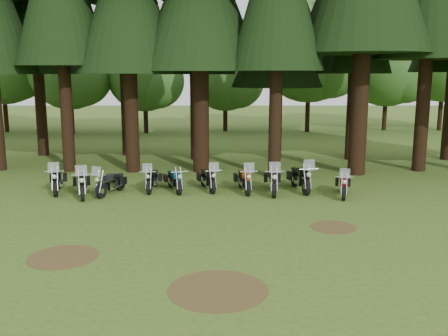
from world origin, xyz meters
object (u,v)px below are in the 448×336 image
at_px(motorcycle_1, 82,184).
at_px(motorcycle_7, 273,181).
at_px(motorcycle_5, 208,179).
at_px(motorcycle_6, 244,181).
at_px(motorcycle_8, 300,179).
at_px(motorcycle_2, 111,184).
at_px(motorcycle_4, 174,181).
at_px(motorcycle_9, 343,185).
at_px(motorcycle_3, 152,180).
at_px(motorcycle_0, 57,181).

xyz_separation_m(motorcycle_1, motorcycle_7, (7.37, 0.53, 0.01)).
xyz_separation_m(motorcycle_5, motorcycle_6, (1.46, -0.30, 0.02)).
bearing_deg(motorcycle_8, motorcycle_7, -169.17).
height_order(motorcycle_2, motorcycle_4, motorcycle_2).
xyz_separation_m(motorcycle_8, motorcycle_9, (1.51, -0.90, -0.07)).
distance_m(motorcycle_3, motorcycle_5, 2.24).
bearing_deg(motorcycle_5, motorcycle_0, 167.61).
bearing_deg(motorcycle_2, motorcycle_4, 31.72).
relative_size(motorcycle_0, motorcycle_4, 1.13).
distance_m(motorcycle_6, motorcycle_8, 2.26).
bearing_deg(motorcycle_8, motorcycle_3, 171.15).
xyz_separation_m(motorcycle_0, motorcycle_7, (8.54, -0.16, 0.02)).
height_order(motorcycle_1, motorcycle_2, motorcycle_1).
xyz_separation_m(motorcycle_4, motorcycle_9, (6.56, -0.87, 0.00)).
bearing_deg(motorcycle_0, motorcycle_7, -14.35).
distance_m(motorcycle_1, motorcycle_4, 3.57).
xyz_separation_m(motorcycle_1, motorcycle_6, (6.25, 0.77, -0.02)).
bearing_deg(motorcycle_9, motorcycle_0, -171.79).
distance_m(motorcycle_0, motorcycle_4, 4.63).
relative_size(motorcycle_2, motorcycle_8, 0.86).
height_order(motorcycle_2, motorcycle_8, motorcycle_8).
bearing_deg(motorcycle_7, motorcycle_6, 170.81).
relative_size(motorcycle_1, motorcycle_5, 1.08).
xyz_separation_m(motorcycle_5, motorcycle_8, (3.71, -0.14, 0.05)).
height_order(motorcycle_3, motorcycle_7, motorcycle_7).
relative_size(motorcycle_0, motorcycle_3, 1.09).
xyz_separation_m(motorcycle_4, motorcycle_6, (2.79, -0.12, 0.03)).
distance_m(motorcycle_4, motorcycle_6, 2.79).
distance_m(motorcycle_1, motorcycle_8, 8.55).
height_order(motorcycle_5, motorcycle_6, motorcycle_6).
height_order(motorcycle_0, motorcycle_7, motorcycle_7).
relative_size(motorcycle_1, motorcycle_3, 1.09).
bearing_deg(motorcycle_8, motorcycle_6, 175.71).
distance_m(motorcycle_2, motorcycle_9, 9.00).
relative_size(motorcycle_2, motorcycle_9, 1.00).
distance_m(motorcycle_1, motorcycle_7, 7.39).
bearing_deg(motorcycle_3, motorcycle_8, 1.70).
relative_size(motorcycle_4, motorcycle_9, 0.98).
bearing_deg(motorcycle_9, motorcycle_6, -179.59).
bearing_deg(motorcycle_6, motorcycle_2, 176.78).
bearing_deg(motorcycle_8, motorcycle_2, 176.27).
bearing_deg(motorcycle_3, motorcycle_0, -173.03).
xyz_separation_m(motorcycle_4, motorcycle_7, (3.91, -0.36, 0.06)).
relative_size(motorcycle_7, motorcycle_9, 1.14).
height_order(motorcycle_4, motorcycle_6, motorcycle_6).
distance_m(motorcycle_1, motorcycle_2, 1.08).
bearing_deg(motorcycle_7, motorcycle_5, 171.08).
xyz_separation_m(motorcycle_6, motorcycle_9, (3.77, -0.75, -0.03)).
xyz_separation_m(motorcycle_3, motorcycle_5, (2.24, 0.07, 0.01)).
relative_size(motorcycle_3, motorcycle_7, 0.89).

